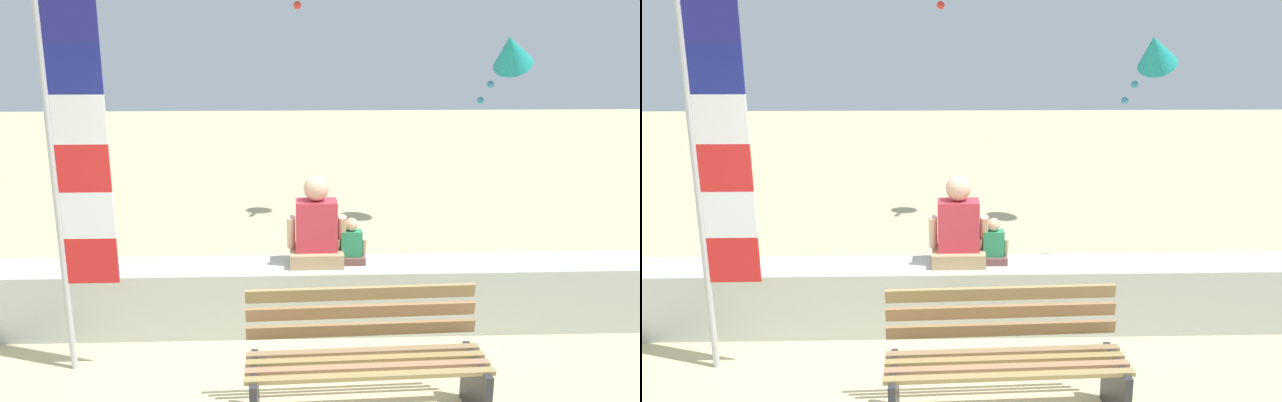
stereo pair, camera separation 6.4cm
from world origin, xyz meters
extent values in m
plane|color=#CEBF8D|center=(0.00, 0.00, 0.00)|extent=(40.00, 40.00, 0.00)
cube|color=#B8BDB1|center=(0.00, 0.89, 0.30)|extent=(6.86, 0.55, 0.61)
cube|color=#9B844F|center=(0.40, -0.81, 0.45)|extent=(1.67, 0.13, 0.03)
cube|color=#A47553|center=(0.39, -0.70, 0.45)|extent=(1.67, 0.13, 0.03)
cube|color=#9C814A|center=(0.39, -0.59, 0.45)|extent=(1.67, 0.13, 0.03)
cube|color=#997953|center=(0.38, -0.47, 0.45)|extent=(1.67, 0.13, 0.03)
cube|color=#9C774D|center=(0.38, -0.37, 0.57)|extent=(1.66, 0.11, 0.10)
cube|color=#A2784E|center=(0.38, -0.35, 0.70)|extent=(1.66, 0.11, 0.10)
cube|color=#9D8050|center=(0.38, -0.32, 0.83)|extent=(1.66, 0.11, 0.10)
cube|color=#2D2D33|center=(-0.38, -0.67, 0.23)|extent=(0.07, 0.53, 0.45)
cube|color=#2D2D33|center=(1.16, -0.61, 0.23)|extent=(0.07, 0.53, 0.45)
cube|color=tan|center=(0.10, 0.93, 0.67)|extent=(0.48, 0.40, 0.13)
cube|color=#CB3543|center=(0.10, 0.93, 0.97)|extent=(0.37, 0.24, 0.46)
cylinder|color=#DDAC8D|center=(-0.13, 0.91, 0.91)|extent=(0.08, 0.18, 0.34)
cylinder|color=#DDAC8D|center=(0.33, 0.91, 0.91)|extent=(0.08, 0.18, 0.34)
sphere|color=#DDAC8D|center=(0.10, 0.93, 1.32)|extent=(0.23, 0.23, 0.23)
cube|color=brown|center=(0.42, 0.93, 0.64)|extent=(0.25, 0.20, 0.07)
cube|color=#2C8959|center=(0.42, 0.93, 0.79)|extent=(0.19, 0.12, 0.24)
cylinder|color=#D9B18A|center=(0.30, 0.92, 0.77)|extent=(0.04, 0.10, 0.17)
cylinder|color=#D9B18A|center=(0.54, 0.92, 0.77)|extent=(0.04, 0.10, 0.17)
sphere|color=#D9B18A|center=(0.42, 0.93, 0.97)|extent=(0.12, 0.12, 0.12)
cylinder|color=#B7B7BC|center=(-1.90, 0.18, 1.47)|extent=(0.05, 0.05, 2.94)
cube|color=red|center=(-1.68, 0.18, 0.92)|extent=(0.40, 0.02, 0.37)
cube|color=white|center=(-1.68, 0.18, 1.29)|extent=(0.40, 0.02, 0.37)
cube|color=red|center=(-1.68, 0.18, 1.66)|extent=(0.40, 0.02, 0.37)
cube|color=white|center=(-1.68, 0.18, 2.03)|extent=(0.40, 0.02, 0.37)
cube|color=navy|center=(-1.68, 0.18, 2.39)|extent=(0.40, 0.02, 0.37)
cube|color=navy|center=(-1.68, 0.18, 2.76)|extent=(0.40, 0.02, 0.37)
sphere|color=red|center=(-0.05, 2.05, 2.94)|extent=(0.08, 0.08, 0.08)
cone|color=teal|center=(2.24, 2.27, 2.49)|extent=(0.67, 0.71, 0.55)
sphere|color=teal|center=(2.15, 2.33, 2.31)|extent=(0.08, 0.08, 0.08)
sphere|color=teal|center=(2.07, 2.38, 2.13)|extent=(0.08, 0.08, 0.08)
sphere|color=teal|center=(1.99, 2.44, 1.95)|extent=(0.08, 0.08, 0.08)
camera|label=1|loc=(-0.08, -4.44, 2.57)|focal=34.67mm
camera|label=2|loc=(-0.02, -4.44, 2.57)|focal=34.67mm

